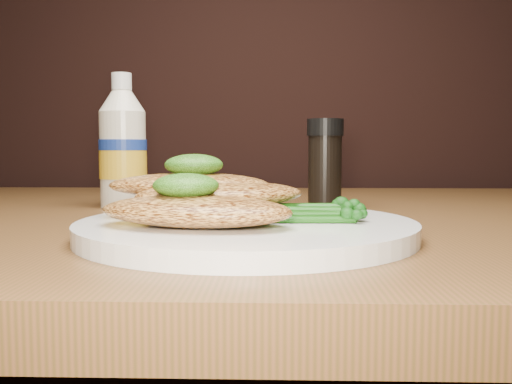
{
  "coord_description": "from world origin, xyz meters",
  "views": [
    {
      "loc": [
        0.05,
        0.37,
        0.83
      ],
      "look_at": [
        0.04,
        0.87,
        0.79
      ],
      "focal_mm": 39.44,
      "sensor_mm": 36.0,
      "label": 1
    }
  ],
  "objects": [
    {
      "name": "pesto_back",
      "position": [
        -0.02,
        0.89,
        0.81
      ],
      "size": [
        0.07,
        0.06,
        0.02
      ],
      "primitive_type": "ellipsoid",
      "rotation": [
        0.0,
        0.0,
        0.24
      ],
      "color": "black",
      "rests_on": "chicken_back"
    },
    {
      "name": "chicken_back",
      "position": [
        -0.03,
        0.89,
        0.79
      ],
      "size": [
        0.15,
        0.09,
        0.02
      ],
      "primitive_type": "ellipsoid",
      "rotation": [
        0.0,
        0.0,
        0.1
      ],
      "color": "gold",
      "rests_on": "plate"
    },
    {
      "name": "pesto_front",
      "position": [
        -0.02,
        0.82,
        0.8
      ],
      "size": [
        0.06,
        0.06,
        0.02
      ],
      "primitive_type": "ellipsoid",
      "rotation": [
        0.0,
        0.0,
        -0.11
      ],
      "color": "black",
      "rests_on": "chicken_front"
    },
    {
      "name": "chicken_mid",
      "position": [
        0.01,
        0.87,
        0.79
      ],
      "size": [
        0.17,
        0.13,
        0.02
      ],
      "primitive_type": "ellipsoid",
      "rotation": [
        0.0,
        0.0,
        0.4
      ],
      "color": "gold",
      "rests_on": "plate"
    },
    {
      "name": "pepper_grinder",
      "position": [
        0.12,
        1.1,
        0.81
      ],
      "size": [
        0.06,
        0.06,
        0.11
      ],
      "primitive_type": null,
      "rotation": [
        0.0,
        0.0,
        0.34
      ],
      "color": "black",
      "rests_on": "dining_table"
    },
    {
      "name": "chicken_front",
      "position": [
        -0.01,
        0.82,
        0.78
      ],
      "size": [
        0.17,
        0.12,
        0.03
      ],
      "primitive_type": "ellipsoid",
      "rotation": [
        0.0,
        0.0,
        -0.21
      ],
      "color": "gold",
      "rests_on": "plate"
    },
    {
      "name": "plate",
      "position": [
        0.03,
        0.86,
        0.76
      ],
      "size": [
        0.29,
        0.29,
        0.02
      ],
      "primitive_type": "cylinder",
      "color": "white",
      "rests_on": "dining_table"
    },
    {
      "name": "broccolini_bundle",
      "position": [
        0.07,
        0.86,
        0.78
      ],
      "size": [
        0.15,
        0.12,
        0.02
      ],
      "primitive_type": null,
      "rotation": [
        0.0,
        0.0,
        -0.1
      ],
      "color": "#195212",
      "rests_on": "plate"
    },
    {
      "name": "mayo_bottle",
      "position": [
        -0.14,
        1.1,
        0.84
      ],
      "size": [
        0.07,
        0.07,
        0.17
      ],
      "primitive_type": null,
      "rotation": [
        0.0,
        0.0,
        0.1
      ],
      "color": "beige",
      "rests_on": "dining_table"
    }
  ]
}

